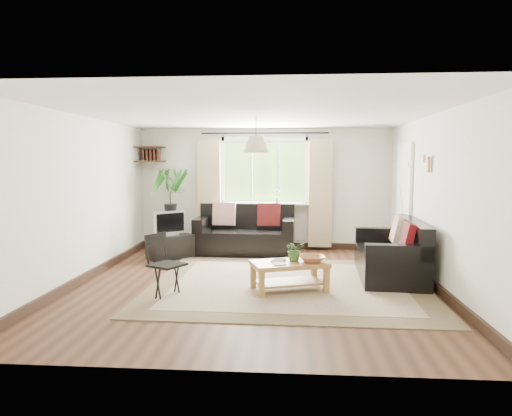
# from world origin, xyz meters

# --- Properties ---
(floor) EXTENTS (5.50, 5.50, 0.00)m
(floor) POSITION_xyz_m (0.00, 0.00, 0.00)
(floor) COLOR black
(floor) RESTS_ON ground
(ceiling) EXTENTS (5.50, 5.50, 0.00)m
(ceiling) POSITION_xyz_m (0.00, 0.00, 2.40)
(ceiling) COLOR white
(ceiling) RESTS_ON floor
(wall_back) EXTENTS (5.00, 0.02, 2.40)m
(wall_back) POSITION_xyz_m (0.00, 2.75, 1.20)
(wall_back) COLOR silver
(wall_back) RESTS_ON floor
(wall_front) EXTENTS (5.00, 0.02, 2.40)m
(wall_front) POSITION_xyz_m (0.00, -2.75, 1.20)
(wall_front) COLOR silver
(wall_front) RESTS_ON floor
(wall_left) EXTENTS (0.02, 5.50, 2.40)m
(wall_left) POSITION_xyz_m (-2.50, 0.00, 1.20)
(wall_left) COLOR silver
(wall_left) RESTS_ON floor
(wall_right) EXTENTS (0.02, 5.50, 2.40)m
(wall_right) POSITION_xyz_m (2.50, 0.00, 1.20)
(wall_right) COLOR silver
(wall_right) RESTS_ON floor
(rug) EXTENTS (3.89, 3.35, 0.02)m
(rug) POSITION_xyz_m (0.49, -0.01, 0.01)
(rug) COLOR beige
(rug) RESTS_ON floor
(window) EXTENTS (2.50, 0.16, 2.16)m
(window) POSITION_xyz_m (0.00, 2.71, 1.55)
(window) COLOR white
(window) RESTS_ON wall_back
(door) EXTENTS (0.06, 0.96, 2.06)m
(door) POSITION_xyz_m (2.47, 1.70, 1.00)
(door) COLOR silver
(door) RESTS_ON wall_right
(corner_shelf) EXTENTS (0.50, 0.50, 0.34)m
(corner_shelf) POSITION_xyz_m (-2.25, 2.50, 1.89)
(corner_shelf) COLOR black
(corner_shelf) RESTS_ON wall_back
(pendant_lamp) EXTENTS (0.36, 0.36, 0.54)m
(pendant_lamp) POSITION_xyz_m (0.00, 0.40, 2.05)
(pendant_lamp) COLOR beige
(pendant_lamp) RESTS_ON ceiling
(wall_sconce) EXTENTS (0.12, 0.12, 0.28)m
(wall_sconce) POSITION_xyz_m (2.43, 0.30, 1.74)
(wall_sconce) COLOR beige
(wall_sconce) RESTS_ON wall_right
(sofa_back) EXTENTS (1.89, 0.99, 0.88)m
(sofa_back) POSITION_xyz_m (-0.34, 2.22, 0.44)
(sofa_back) COLOR black
(sofa_back) RESTS_ON floor
(sofa_right) EXTENTS (1.81, 0.99, 0.83)m
(sofa_right) POSITION_xyz_m (2.00, 0.51, 0.41)
(sofa_right) COLOR black
(sofa_right) RESTS_ON floor
(coffee_table) EXTENTS (1.11, 0.83, 0.40)m
(coffee_table) POSITION_xyz_m (0.50, -0.34, 0.20)
(coffee_table) COLOR olive
(coffee_table) RESTS_ON floor
(table_plant) EXTENTS (0.35, 0.33, 0.30)m
(table_plant) POSITION_xyz_m (0.57, -0.27, 0.56)
(table_plant) COLOR #335A24
(table_plant) RESTS_ON coffee_table
(bowl) EXTENTS (0.39, 0.39, 0.08)m
(bowl) POSITION_xyz_m (0.80, -0.33, 0.45)
(bowl) COLOR #A05C37
(bowl) RESTS_ON coffee_table
(book_a) EXTENTS (0.20, 0.24, 0.02)m
(book_a) POSITION_xyz_m (0.29, -0.51, 0.41)
(book_a) COLOR white
(book_a) RESTS_ON coffee_table
(book_b) EXTENTS (0.22, 0.26, 0.02)m
(book_b) POSITION_xyz_m (0.28, -0.30, 0.42)
(book_b) COLOR brown
(book_b) RESTS_ON coffee_table
(tv_stand) EXTENTS (0.87, 0.84, 0.42)m
(tv_stand) POSITION_xyz_m (-1.65, 1.64, 0.21)
(tv_stand) COLOR black
(tv_stand) RESTS_ON floor
(tv) EXTENTS (0.58, 0.55, 0.46)m
(tv) POSITION_xyz_m (-1.65, 1.64, 0.65)
(tv) COLOR #A5A5AA
(tv) RESTS_ON tv_stand
(palm_stand) EXTENTS (0.69, 0.69, 1.62)m
(palm_stand) POSITION_xyz_m (-1.83, 2.37, 0.81)
(palm_stand) COLOR black
(palm_stand) RESTS_ON floor
(folding_chair) EXTENTS (0.57, 0.57, 0.81)m
(folding_chair) POSITION_xyz_m (-1.06, -0.71, 0.41)
(folding_chair) COLOR black
(folding_chair) RESTS_ON floor
(sill_plant) EXTENTS (0.14, 0.10, 0.27)m
(sill_plant) POSITION_xyz_m (0.25, 2.63, 1.06)
(sill_plant) COLOR #2D6023
(sill_plant) RESTS_ON window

